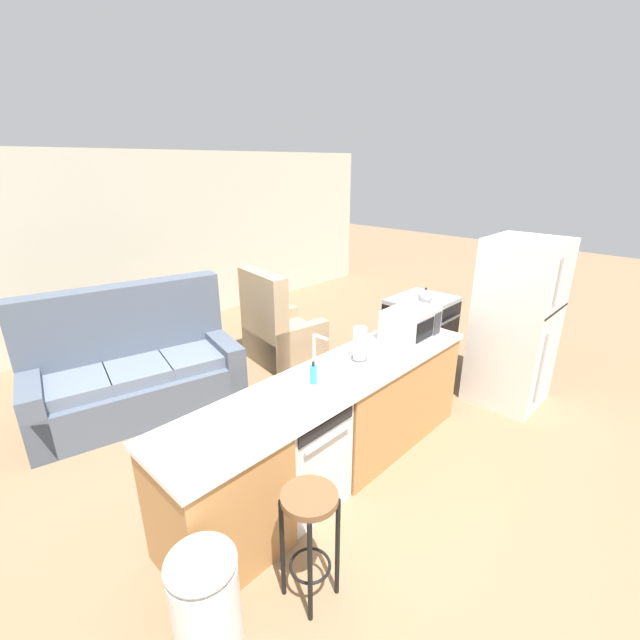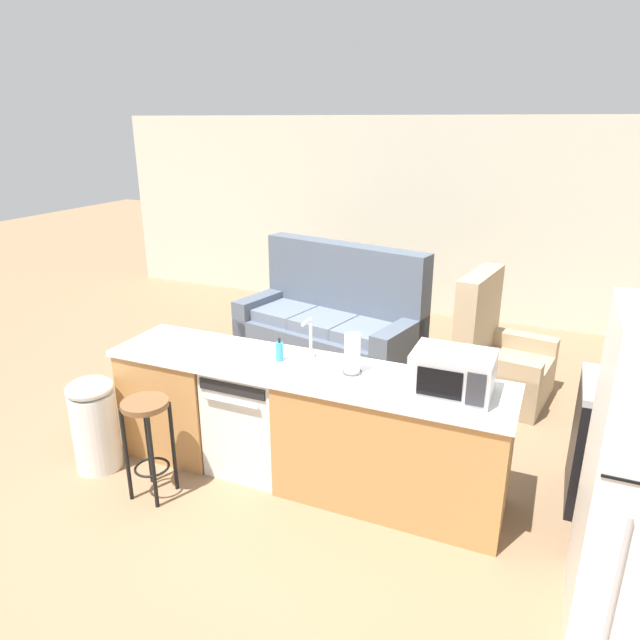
{
  "view_description": "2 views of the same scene",
  "coord_description": "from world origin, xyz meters",
  "px_view_note": "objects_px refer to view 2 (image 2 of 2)",
  "views": [
    {
      "loc": [
        -2.03,
        -1.94,
        2.44
      ],
      "look_at": [
        0.51,
        0.49,
        1.13
      ],
      "focal_mm": 24.0,
      "sensor_mm": 36.0,
      "label": 1
    },
    {
      "loc": [
        1.72,
        -3.32,
        2.54
      ],
      "look_at": [
        0.08,
        0.49,
        1.08
      ],
      "focal_mm": 32.0,
      "sensor_mm": 36.0,
      "label": 2
    }
  ],
  "objects_px": {
    "kettle": "(622,381)",
    "trash_bin": "(95,423)",
    "soap_bottle": "(279,351)",
    "bar_stool": "(148,428)",
    "stove_range": "(635,450)",
    "microwave": "(453,373)",
    "paper_towel_roll": "(352,354)",
    "dishwasher": "(255,416)",
    "armchair": "(494,361)",
    "couch": "(333,325)"
  },
  "relations": [
    {
      "from": "stove_range",
      "to": "microwave",
      "type": "bearing_deg",
      "value": -154.52
    },
    {
      "from": "bar_stool",
      "to": "couch",
      "type": "distance_m",
      "value": 2.82
    },
    {
      "from": "stove_range",
      "to": "trash_bin",
      "type": "bearing_deg",
      "value": -164.09
    },
    {
      "from": "kettle",
      "to": "couch",
      "type": "bearing_deg",
      "value": 146.66
    },
    {
      "from": "dishwasher",
      "to": "kettle",
      "type": "bearing_deg",
      "value": 9.85
    },
    {
      "from": "microwave",
      "to": "armchair",
      "type": "bearing_deg",
      "value": 87.78
    },
    {
      "from": "couch",
      "to": "armchair",
      "type": "bearing_deg",
      "value": -7.08
    },
    {
      "from": "kettle",
      "to": "trash_bin",
      "type": "relative_size",
      "value": 0.28
    },
    {
      "from": "soap_bottle",
      "to": "bar_stool",
      "type": "distance_m",
      "value": 1.05
    },
    {
      "from": "stove_range",
      "to": "couch",
      "type": "xyz_separation_m",
      "value": [
        -2.84,
        1.63,
        -0.06
      ]
    },
    {
      "from": "kettle",
      "to": "dishwasher",
      "type": "bearing_deg",
      "value": -170.15
    },
    {
      "from": "paper_towel_roll",
      "to": "dishwasher",
      "type": "bearing_deg",
      "value": -176.73
    },
    {
      "from": "dishwasher",
      "to": "trash_bin",
      "type": "relative_size",
      "value": 1.14
    },
    {
      "from": "kettle",
      "to": "armchair",
      "type": "bearing_deg",
      "value": 120.6
    },
    {
      "from": "couch",
      "to": "stove_range",
      "type": "bearing_deg",
      "value": -29.91
    },
    {
      "from": "dishwasher",
      "to": "stove_range",
      "type": "relative_size",
      "value": 0.93
    },
    {
      "from": "paper_towel_roll",
      "to": "microwave",
      "type": "bearing_deg",
      "value": -3.73
    },
    {
      "from": "stove_range",
      "to": "armchair",
      "type": "distance_m",
      "value": 1.78
    },
    {
      "from": "couch",
      "to": "bar_stool",
      "type": "bearing_deg",
      "value": -95.03
    },
    {
      "from": "dishwasher",
      "to": "couch",
      "type": "relative_size",
      "value": 0.39
    },
    {
      "from": "microwave",
      "to": "kettle",
      "type": "bearing_deg",
      "value": 23.24
    },
    {
      "from": "paper_towel_roll",
      "to": "soap_bottle",
      "type": "bearing_deg",
      "value": -178.86
    },
    {
      "from": "kettle",
      "to": "bar_stool",
      "type": "height_order",
      "value": "kettle"
    },
    {
      "from": "stove_range",
      "to": "microwave",
      "type": "distance_m",
      "value": 1.41
    },
    {
      "from": "paper_towel_roll",
      "to": "bar_stool",
      "type": "relative_size",
      "value": 0.38
    },
    {
      "from": "kettle",
      "to": "trash_bin",
      "type": "xyz_separation_m",
      "value": [
        -3.53,
        -0.93,
        -0.61
      ]
    },
    {
      "from": "armchair",
      "to": "couch",
      "type": "bearing_deg",
      "value": 172.92
    },
    {
      "from": "paper_towel_roll",
      "to": "soap_bottle",
      "type": "distance_m",
      "value": 0.56
    },
    {
      "from": "stove_range",
      "to": "trash_bin",
      "type": "relative_size",
      "value": 1.22
    },
    {
      "from": "dishwasher",
      "to": "bar_stool",
      "type": "bearing_deg",
      "value": -128.21
    },
    {
      "from": "stove_range",
      "to": "bar_stool",
      "type": "height_order",
      "value": "stove_range"
    },
    {
      "from": "dishwasher",
      "to": "paper_towel_roll",
      "type": "relative_size",
      "value": 2.98
    },
    {
      "from": "couch",
      "to": "armchair",
      "type": "relative_size",
      "value": 1.79
    },
    {
      "from": "dishwasher",
      "to": "stove_range",
      "type": "bearing_deg",
      "value": 11.91
    },
    {
      "from": "kettle",
      "to": "armchair",
      "type": "height_order",
      "value": "armchair"
    },
    {
      "from": "paper_towel_roll",
      "to": "kettle",
      "type": "height_order",
      "value": "paper_towel_roll"
    },
    {
      "from": "stove_range",
      "to": "kettle",
      "type": "distance_m",
      "value": 0.57
    },
    {
      "from": "armchair",
      "to": "paper_towel_roll",
      "type": "bearing_deg",
      "value": -111.66
    },
    {
      "from": "paper_towel_roll",
      "to": "bar_stool",
      "type": "bearing_deg",
      "value": -152.0
    },
    {
      "from": "microwave",
      "to": "bar_stool",
      "type": "relative_size",
      "value": 0.68
    },
    {
      "from": "stove_range",
      "to": "microwave",
      "type": "xyz_separation_m",
      "value": [
        -1.15,
        -0.55,
        0.59
      ]
    },
    {
      "from": "armchair",
      "to": "dishwasher",
      "type": "bearing_deg",
      "value": -127.79
    },
    {
      "from": "bar_stool",
      "to": "armchair",
      "type": "relative_size",
      "value": 0.62
    },
    {
      "from": "armchair",
      "to": "kettle",
      "type": "bearing_deg",
      "value": -59.4
    },
    {
      "from": "stove_range",
      "to": "kettle",
      "type": "xyz_separation_m",
      "value": [
        -0.17,
        -0.13,
        0.53
      ]
    },
    {
      "from": "soap_bottle",
      "to": "couch",
      "type": "height_order",
      "value": "couch"
    },
    {
      "from": "stove_range",
      "to": "armchair",
      "type": "height_order",
      "value": "armchair"
    },
    {
      "from": "paper_towel_roll",
      "to": "couch",
      "type": "bearing_deg",
      "value": 115.09
    },
    {
      "from": "stove_range",
      "to": "paper_towel_roll",
      "type": "height_order",
      "value": "paper_towel_roll"
    },
    {
      "from": "kettle",
      "to": "trash_bin",
      "type": "height_order",
      "value": "kettle"
    }
  ]
}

